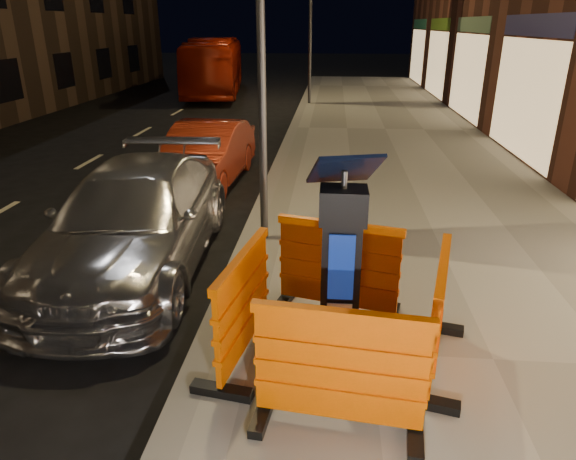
# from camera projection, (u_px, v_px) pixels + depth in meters

# --- Properties ---
(ground_plane) EXTENTS (120.00, 120.00, 0.00)m
(ground_plane) POSITION_uv_depth(u_px,v_px,m) (206.00, 356.00, 5.55)
(ground_plane) COLOR black
(ground_plane) RESTS_ON ground
(sidewalk) EXTENTS (6.00, 60.00, 0.15)m
(sidewalk) POSITION_uv_depth(u_px,v_px,m) (492.00, 365.00, 5.28)
(sidewalk) COLOR gray
(sidewalk) RESTS_ON ground
(kerb) EXTENTS (0.30, 60.00, 0.15)m
(kerb) POSITION_uv_depth(u_px,v_px,m) (206.00, 350.00, 5.52)
(kerb) COLOR slate
(kerb) RESTS_ON ground
(parking_kiosk) EXTENTS (0.76, 0.76, 2.05)m
(parking_kiosk) POSITION_uv_depth(u_px,v_px,m) (341.00, 269.00, 4.87)
(parking_kiosk) COLOR black
(parking_kiosk) RESTS_ON sidewalk
(barrier_front) EXTENTS (1.53, 0.77, 1.14)m
(barrier_front) POSITION_uv_depth(u_px,v_px,m) (339.00, 371.00, 4.16)
(barrier_front) COLOR #E55700
(barrier_front) RESTS_ON sidewalk
(barrier_back) EXTENTS (1.57, 0.96, 1.14)m
(barrier_back) POSITION_uv_depth(u_px,v_px,m) (338.00, 268.00, 5.92)
(barrier_back) COLOR #E55700
(barrier_back) RESTS_ON sidewalk
(barrier_kerbside) EXTENTS (0.84, 1.55, 1.14)m
(barrier_kerbside) POSITION_uv_depth(u_px,v_px,m) (243.00, 306.00, 5.12)
(barrier_kerbside) COLOR #E55700
(barrier_kerbside) RESTS_ON sidewalk
(barrier_bldgside) EXTENTS (0.94, 1.57, 1.14)m
(barrier_bldgside) POSITION_uv_depth(u_px,v_px,m) (437.00, 315.00, 4.97)
(barrier_bldgside) COLOR #E55700
(barrier_bldgside) RESTS_ON sidewalk
(car_silver) EXTENTS (2.29, 5.14, 1.46)m
(car_silver) POSITION_uv_depth(u_px,v_px,m) (141.00, 265.00, 7.63)
(car_silver) COLOR #B9B9BE
(car_silver) RESTS_ON ground
(car_red) EXTENTS (1.61, 4.11, 1.33)m
(car_red) POSITION_uv_depth(u_px,v_px,m) (208.00, 183.00, 11.53)
(car_red) COLOR maroon
(car_red) RESTS_ON ground
(bus_doubledecker) EXTENTS (3.54, 9.89, 2.70)m
(bus_doubledecker) POSITION_uv_depth(u_px,v_px,m) (216.00, 94.00, 26.07)
(bus_doubledecker) COLOR maroon
(bus_doubledecker) RESTS_ON ground
(street_lamp_mid) EXTENTS (0.12, 0.12, 6.00)m
(street_lamp_mid) POSITION_uv_depth(u_px,v_px,m) (261.00, 38.00, 7.12)
(street_lamp_mid) COLOR #3F3F44
(street_lamp_mid) RESTS_ON sidewalk
(street_lamp_far) EXTENTS (0.12, 0.12, 6.00)m
(street_lamp_far) POSITION_uv_depth(u_px,v_px,m) (310.00, 28.00, 20.97)
(street_lamp_far) COLOR #3F3F44
(street_lamp_far) RESTS_ON sidewalk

